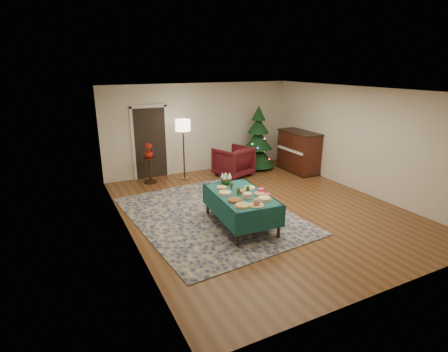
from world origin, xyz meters
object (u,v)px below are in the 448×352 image
floor_lamp (183,129)px  piano (298,152)px  buffet_table (241,200)px  christmas_tree (258,141)px  armchair (233,160)px  potted_plant (149,154)px  gift_box (261,191)px  side_table (150,171)px

floor_lamp → piano: floor_lamp is taller
buffet_table → christmas_tree: size_ratio=0.92×
armchair → potted_plant: size_ratio=2.38×
armchair → christmas_tree: (1.09, 0.38, 0.42)m
gift_box → side_table: bearing=110.1°
side_table → potted_plant: bearing=90.0°
floor_lamp → potted_plant: (-0.99, 0.12, -0.64)m
armchair → piano: size_ratio=0.66×
gift_box → potted_plant: size_ratio=0.27×
gift_box → piano: size_ratio=0.08×
gift_box → buffet_table: bearing=164.0°
buffet_table → gift_box: (0.41, -0.12, 0.18)m
floor_lamp → potted_plant: 1.18m
armchair → potted_plant: 2.49m
side_table → christmas_tree: christmas_tree is taller
gift_box → potted_plant: 3.93m
floor_lamp → buffet_table: bearing=-90.7°
potted_plant → floor_lamp: bearing=-6.9°
floor_lamp → piano: size_ratio=1.19×
armchair → christmas_tree: bearing=-179.4°
floor_lamp → armchair: bearing=-14.3°
floor_lamp → potted_plant: size_ratio=4.27×
side_table → potted_plant: (0.00, 0.00, 0.49)m
side_table → piano: bearing=-12.2°
gift_box → floor_lamp: size_ratio=0.06×
armchair → floor_lamp: floor_lamp is taller
christmas_tree → buffet_table: bearing=-126.3°
buffet_table → side_table: bearing=104.8°
armchair → christmas_tree: 1.23m
armchair → piano: piano is taller
armchair → side_table: 2.46m
gift_box → side_table: size_ratio=0.15×
side_table → potted_plant: 0.49m
buffet_table → armchair: bearing=64.6°
side_table → piano: (4.46, -0.96, 0.26)m
potted_plant → piano: 4.56m
buffet_table → gift_box: size_ratio=16.70×
christmas_tree → armchair: bearing=-160.6°
armchair → piano: 2.10m
gift_box → floor_lamp: 3.67m
side_table → christmas_tree: (3.50, -0.10, 0.55)m
armchair → piano: (2.04, -0.48, 0.13)m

